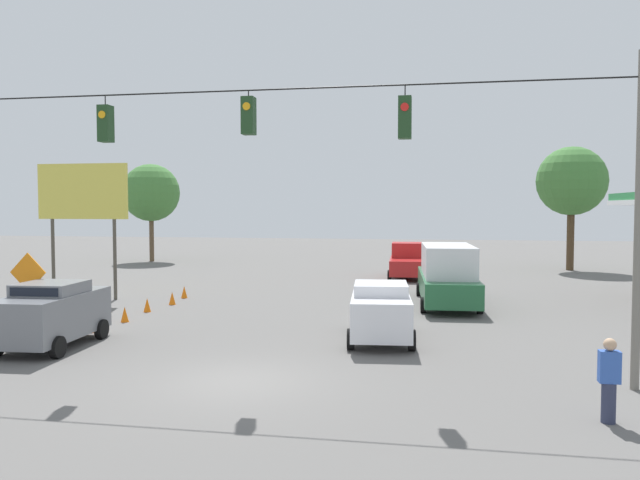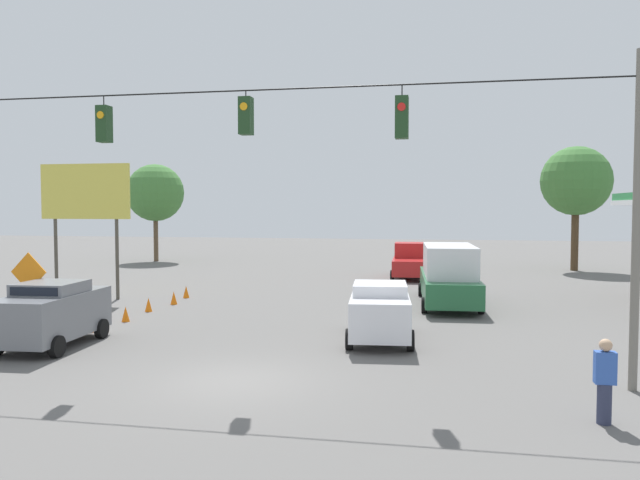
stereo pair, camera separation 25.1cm
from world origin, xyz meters
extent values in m
plane|color=#605E5B|center=(0.00, 0.00, 0.00)|extent=(140.00, 140.00, 0.00)
cylinder|color=slate|center=(-9.43, -1.03, 3.96)|extent=(0.20, 0.20, 7.93)
cylinder|color=black|center=(0.00, -1.03, 7.31)|extent=(18.85, 0.04, 0.04)
cube|color=#1E3D1E|center=(-4.00, -1.03, 6.51)|extent=(0.32, 0.36, 1.03)
cylinder|color=black|center=(-4.00, -1.03, 7.17)|extent=(0.03, 0.03, 0.28)
cylinder|color=red|center=(-4.00, -0.84, 6.74)|extent=(0.20, 0.02, 0.20)
cube|color=#1E3D1E|center=(0.00, -1.03, 6.66)|extent=(0.32, 0.36, 0.96)
cylinder|color=black|center=(0.00, -1.03, 7.23)|extent=(0.03, 0.03, 0.17)
cylinder|color=orange|center=(0.00, -0.84, 6.87)|extent=(0.20, 0.02, 0.20)
cube|color=#1E3D1E|center=(4.00, -1.03, 6.55)|extent=(0.32, 0.36, 0.98)
cylinder|color=black|center=(4.00, -1.03, 7.18)|extent=(0.03, 0.03, 0.27)
cylinder|color=orange|center=(4.00, -0.84, 6.77)|extent=(0.20, 0.02, 0.20)
cube|color=red|center=(-3.19, -23.60, 0.77)|extent=(2.26, 5.38, 0.90)
cube|color=red|center=(-3.16, -24.24, 1.67)|extent=(1.97, 1.98, 0.90)
cube|color=black|center=(-3.13, -25.20, 1.67)|extent=(1.65, 0.08, 0.63)
cylinder|color=black|center=(-4.15, -25.36, 0.32)|extent=(0.24, 0.65, 0.64)
cylinder|color=black|center=(-2.09, -25.28, 0.32)|extent=(0.24, 0.65, 0.64)
cylinder|color=black|center=(-4.28, -21.92, 0.32)|extent=(0.24, 0.65, 0.64)
cylinder|color=black|center=(-2.22, -21.84, 0.32)|extent=(0.24, 0.65, 0.64)
cube|color=slate|center=(6.82, -2.65, 0.98)|extent=(2.11, 4.20, 1.33)
cube|color=slate|center=(6.82, -2.65, 1.83)|extent=(1.83, 1.90, 0.36)
cube|color=black|center=(6.77, -1.73, 1.83)|extent=(1.51, 0.10, 0.25)
cylinder|color=black|center=(5.80, -1.36, 0.32)|extent=(0.25, 0.65, 0.64)
cylinder|color=black|center=(7.83, -3.93, 0.32)|extent=(0.25, 0.65, 0.64)
cylinder|color=black|center=(5.95, -4.03, 0.32)|extent=(0.25, 0.65, 0.64)
cube|color=#236038|center=(-5.33, -13.52, 0.82)|extent=(2.71, 7.62, 1.00)
cube|color=silver|center=(-5.35, -13.15, 1.99)|extent=(2.36, 4.91, 1.33)
cube|color=black|center=(-5.21, -15.55, 1.99)|extent=(1.81, 0.13, 0.93)
cylinder|color=black|center=(-6.31, -16.02, 0.32)|extent=(0.26, 0.65, 0.64)
cylinder|color=black|center=(-4.05, -15.89, 0.32)|extent=(0.26, 0.65, 0.64)
cylinder|color=black|center=(-6.60, -11.16, 0.32)|extent=(0.26, 0.65, 0.64)
cylinder|color=black|center=(-4.34, -11.03, 0.32)|extent=(0.26, 0.65, 0.64)
cube|color=silver|center=(-3.07, -5.43, 0.91)|extent=(2.23, 4.51, 1.19)
cube|color=silver|center=(-3.07, -5.43, 1.69)|extent=(1.86, 2.07, 0.36)
cube|color=black|center=(-2.98, -6.40, 1.69)|extent=(1.46, 0.16, 0.25)
cylinder|color=black|center=(-3.85, -6.93, 0.32)|extent=(0.28, 0.66, 0.64)
cylinder|color=black|center=(-2.02, -6.76, 0.32)|extent=(0.28, 0.66, 0.64)
cylinder|color=black|center=(-4.11, -4.11, 0.32)|extent=(0.28, 0.66, 0.64)
cylinder|color=black|center=(-2.29, -3.93, 0.32)|extent=(0.28, 0.66, 0.64)
cone|color=orange|center=(6.87, -4.89, 0.29)|extent=(0.30, 0.30, 0.58)
cone|color=orange|center=(6.65, -6.92, 0.29)|extent=(0.30, 0.30, 0.58)
cone|color=orange|center=(6.84, -9.18, 0.29)|extent=(0.30, 0.30, 0.58)
cone|color=orange|center=(6.62, -11.17, 0.29)|extent=(0.30, 0.30, 0.58)
cone|color=orange|center=(6.88, -13.15, 0.29)|extent=(0.30, 0.30, 0.58)
cylinder|color=#4C473D|center=(9.84, -12.11, 1.88)|extent=(0.16, 0.16, 3.76)
cylinder|color=#4C473D|center=(13.00, -12.11, 1.88)|extent=(0.16, 0.16, 3.76)
cube|color=#D8CC4C|center=(11.42, -12.11, 5.05)|extent=(4.52, 0.12, 2.58)
cylinder|color=slate|center=(8.15, -3.42, 0.90)|extent=(0.06, 0.06, 1.80)
cube|color=orange|center=(8.15, -3.42, 2.21)|extent=(1.27, 0.04, 1.27)
cylinder|color=#2D334C|center=(-8.19, 1.50, 0.41)|extent=(0.28, 0.28, 0.81)
cube|color=#3359B2|center=(-8.19, 1.50, 1.13)|extent=(0.40, 0.24, 0.64)
sphere|color=tan|center=(-8.19, 1.50, 1.58)|extent=(0.25, 0.25, 0.25)
cylinder|color=#4C3823|center=(-13.96, -30.31, 2.40)|extent=(0.49, 0.49, 4.81)
sphere|color=#427A38|center=(-13.96, -30.31, 6.10)|extent=(4.68, 4.68, 4.68)
cylinder|color=brown|center=(17.36, -31.78, 2.11)|extent=(0.36, 0.36, 4.22)
sphere|color=#427A38|center=(17.36, -31.78, 5.47)|extent=(4.54, 4.54, 4.54)
camera|label=1|loc=(-4.71, 14.58, 4.30)|focal=35.00mm
camera|label=2|loc=(-4.95, 14.53, 4.30)|focal=35.00mm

